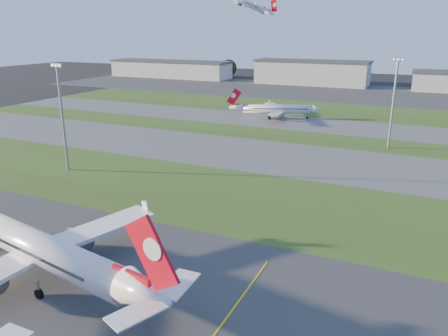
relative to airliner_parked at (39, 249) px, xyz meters
The scene contains 16 objects.
grass_strip_a 45.37m from the airliner_parked, 61.19° to the left, with size 300.00×34.00×0.01m, color #314818.
taxiway_a 75.88m from the airliner_parked, 73.31° to the left, with size 300.00×32.00×0.01m, color #515154.
grass_strip_b 100.05m from the airliner_parked, 77.43° to the left, with size 300.00×18.00×0.01m, color #314818.
taxiway_b 121.60m from the airliner_parked, 79.69° to the left, with size 300.00×26.00×0.01m, color #515154.
grass_strip_c 154.16m from the airliner_parked, 81.89° to the left, with size 300.00×40.00×0.01m, color #314818.
apron_far 213.71m from the airliner_parked, 84.16° to the left, with size 400.00×80.00×0.01m, color #333335.
airliner_parked is the anchor object (origin of this frame).
airliner_taxiing 124.92m from the airliner_parked, 93.40° to the left, with size 31.76×26.95×10.46m.
airliner_departing 224.37m from the airliner_parked, 105.27° to the left, with size 34.98×29.62×10.91m.
light_mast_west 52.65m from the airliner_parked, 130.06° to the left, with size 3.20×0.70×25.80m.
light_mast_centre 102.87m from the airliner_parked, 68.96° to the left, with size 3.20×0.70×25.80m.
hangar_far_west 274.37m from the airliner_parked, 117.87° to the left, with size 91.80×23.00×12.20m.
hangar_west 243.67m from the airliner_parked, 95.48° to the left, with size 71.40×23.00×15.20m.
tree_far_west 305.97m from the airliner_parked, 123.36° to the left, with size 11.00×11.00×12.00m.
tree_west 272.26m from the airliner_parked, 108.92° to the left, with size 12.10×12.10×13.20m.
tree_mid_west 253.55m from the airliner_parked, 89.61° to the left, with size 9.90×9.90×10.80m.
Camera 1 is at (23.46, -25.27, 33.05)m, focal length 35.00 mm.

